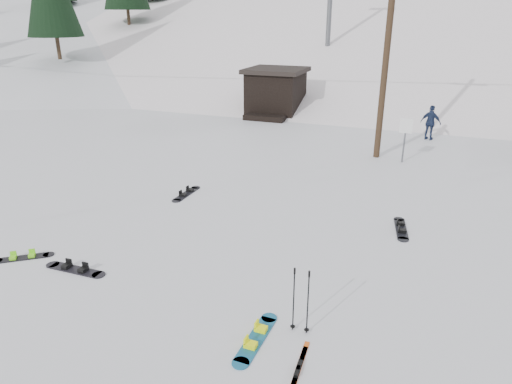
% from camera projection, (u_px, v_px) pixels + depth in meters
% --- Properties ---
extents(ground, '(200.00, 200.00, 0.00)m').
position_uv_depth(ground, '(160.00, 356.00, 8.22)').
color(ground, silver).
rests_on(ground, ground).
extents(ski_slope, '(60.00, 85.24, 65.97)m').
position_uv_depth(ski_slope, '(393.00, 158.00, 60.34)').
color(ski_slope, white).
rests_on(ski_slope, ground).
extents(ridge_left, '(47.54, 95.03, 58.38)m').
position_uv_depth(ridge_left, '(132.00, 138.00, 66.02)').
color(ridge_left, silver).
rests_on(ridge_left, ground).
extents(treeline_left, '(20.00, 64.00, 10.00)m').
position_uv_depth(treeline_left, '(97.00, 65.00, 54.39)').
color(treeline_left, black).
rests_on(treeline_left, ground).
extents(treeline_crest, '(50.00, 6.00, 10.00)m').
position_uv_depth(treeline_crest, '(417.00, 48.00, 82.87)').
color(treeline_crest, black).
rests_on(treeline_crest, ski_slope).
extents(utility_pole, '(2.00, 0.26, 9.00)m').
position_uv_depth(utility_pole, '(388.00, 43.00, 17.99)').
color(utility_pole, '#3A2819').
rests_on(utility_pole, ground).
extents(trail_sign, '(0.50, 0.09, 1.85)m').
position_uv_depth(trail_sign, '(405.00, 132.00, 18.49)').
color(trail_sign, '#595B60').
rests_on(trail_sign, ground).
extents(lift_hut, '(3.40, 4.10, 2.75)m').
position_uv_depth(lift_hut, '(276.00, 92.00, 27.58)').
color(lift_hut, black).
rests_on(lift_hut, ground).
extents(hero_snowboard, '(0.36, 1.71, 0.12)m').
position_uv_depth(hero_snowboard, '(256.00, 338.00, 8.63)').
color(hero_snowboard, '#16638F').
rests_on(hero_snowboard, ground).
extents(hero_skis, '(0.17, 1.54, 0.08)m').
position_uv_depth(hero_skis, '(298.00, 370.00, 7.88)').
color(hero_skis, '#C64E14').
rests_on(hero_skis, ground).
extents(ski_poles, '(0.38, 0.10, 1.38)m').
position_uv_depth(ski_poles, '(301.00, 300.00, 8.62)').
color(ski_poles, black).
rests_on(ski_poles, ground).
extents(board_scatter_a, '(1.68, 0.34, 0.12)m').
position_uv_depth(board_scatter_a, '(75.00, 269.00, 10.97)').
color(board_scatter_a, black).
rests_on(board_scatter_a, ground).
extents(board_scatter_b, '(0.32, 1.62, 0.11)m').
position_uv_depth(board_scatter_b, '(186.00, 193.00, 15.59)').
color(board_scatter_b, black).
rests_on(board_scatter_b, ground).
extents(board_scatter_c, '(1.23, 1.00, 0.10)m').
position_uv_depth(board_scatter_c, '(23.00, 257.00, 11.51)').
color(board_scatter_c, black).
rests_on(board_scatter_c, ground).
extents(board_scatter_f, '(0.53, 1.62, 0.11)m').
position_uv_depth(board_scatter_f, '(401.00, 228.00, 13.05)').
color(board_scatter_f, black).
rests_on(board_scatter_f, ground).
extents(skier_navy, '(1.06, 0.69, 1.68)m').
position_uv_depth(skier_navy, '(431.00, 123.00, 22.07)').
color(skier_navy, '#1B2643').
rests_on(skier_navy, ground).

